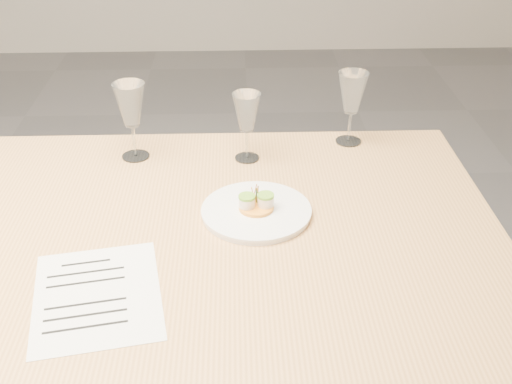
{
  "coord_description": "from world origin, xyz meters",
  "views": [
    {
      "loc": [
        0.59,
        -1.22,
        1.58
      ],
      "look_at": [
        0.63,
        0.07,
        0.8
      ],
      "focal_mm": 45.0,
      "sensor_mm": 36.0,
      "label": 1
    }
  ],
  "objects_px": {
    "dinner_plate": "(256,210)",
    "wine_glass_2": "(352,94)",
    "recipe_sheet": "(97,295)",
    "wine_glass_1": "(247,114)",
    "wine_glass_0": "(130,106)"
  },
  "relations": [
    {
      "from": "dinner_plate",
      "to": "recipe_sheet",
      "type": "xyz_separation_m",
      "value": [
        -0.33,
        -0.28,
        -0.01
      ]
    },
    {
      "from": "recipe_sheet",
      "to": "wine_glass_1",
      "type": "relative_size",
      "value": 1.85
    },
    {
      "from": "recipe_sheet",
      "to": "wine_glass_1",
      "type": "distance_m",
      "value": 0.66
    },
    {
      "from": "dinner_plate",
      "to": "wine_glass_2",
      "type": "relative_size",
      "value": 1.25
    },
    {
      "from": "wine_glass_0",
      "to": "wine_glass_2",
      "type": "distance_m",
      "value": 0.61
    },
    {
      "from": "dinner_plate",
      "to": "wine_glass_1",
      "type": "xyz_separation_m",
      "value": [
        -0.02,
        0.28,
        0.12
      ]
    },
    {
      "from": "dinner_plate",
      "to": "recipe_sheet",
      "type": "relative_size",
      "value": 0.74
    },
    {
      "from": "recipe_sheet",
      "to": "wine_glass_2",
      "type": "relative_size",
      "value": 1.68
    },
    {
      "from": "wine_glass_1",
      "to": "recipe_sheet",
      "type": "bearing_deg",
      "value": -118.64
    },
    {
      "from": "dinner_plate",
      "to": "wine_glass_0",
      "type": "height_order",
      "value": "wine_glass_0"
    },
    {
      "from": "dinner_plate",
      "to": "wine_glass_1",
      "type": "height_order",
      "value": "wine_glass_1"
    },
    {
      "from": "recipe_sheet",
      "to": "wine_glass_0",
      "type": "height_order",
      "value": "wine_glass_0"
    },
    {
      "from": "wine_glass_0",
      "to": "wine_glass_1",
      "type": "distance_m",
      "value": 0.31
    },
    {
      "from": "wine_glass_0",
      "to": "wine_glass_2",
      "type": "xyz_separation_m",
      "value": [
        0.6,
        0.07,
        -0.0
      ]
    },
    {
      "from": "dinner_plate",
      "to": "wine_glass_2",
      "type": "distance_m",
      "value": 0.49
    }
  ]
}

